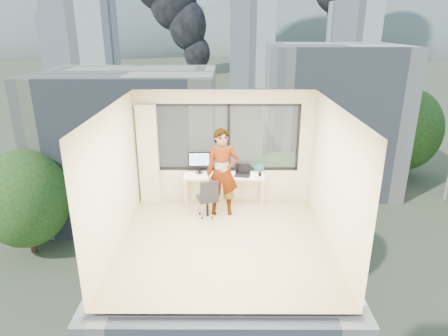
{
  "coord_description": "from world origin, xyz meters",
  "views": [
    {
      "loc": [
        0.03,
        -6.61,
        3.91
      ],
      "look_at": [
        0.0,
        1.0,
        1.15
      ],
      "focal_mm": 31.56,
      "sensor_mm": 36.0,
      "label": 1
    }
  ],
  "objects_px": {
    "chair": "(207,197)",
    "monitor": "(199,162)",
    "handbag": "(259,167)",
    "laptop": "(242,171)",
    "person": "(222,173)",
    "game_console": "(223,170)",
    "desk": "(224,190)"
  },
  "relations": [
    {
      "from": "person",
      "to": "desk",
      "type": "bearing_deg",
      "value": 82.62
    },
    {
      "from": "person",
      "to": "game_console",
      "type": "height_order",
      "value": "person"
    },
    {
      "from": "handbag",
      "to": "laptop",
      "type": "bearing_deg",
      "value": -150.43
    },
    {
      "from": "chair",
      "to": "monitor",
      "type": "relative_size",
      "value": 1.79
    },
    {
      "from": "chair",
      "to": "person",
      "type": "relative_size",
      "value": 0.47
    },
    {
      "from": "desk",
      "to": "handbag",
      "type": "height_order",
      "value": "handbag"
    },
    {
      "from": "chair",
      "to": "game_console",
      "type": "distance_m",
      "value": 0.89
    },
    {
      "from": "laptop",
      "to": "handbag",
      "type": "relative_size",
      "value": 1.44
    },
    {
      "from": "game_console",
      "to": "handbag",
      "type": "relative_size",
      "value": 1.1
    },
    {
      "from": "person",
      "to": "game_console",
      "type": "relative_size",
      "value": 6.81
    },
    {
      "from": "person",
      "to": "laptop",
      "type": "distance_m",
      "value": 0.57
    },
    {
      "from": "desk",
      "to": "game_console",
      "type": "distance_m",
      "value": 0.46
    },
    {
      "from": "person",
      "to": "chair",
      "type": "bearing_deg",
      "value": -157.52
    },
    {
      "from": "game_console",
      "to": "person",
      "type": "bearing_deg",
      "value": -111.77
    },
    {
      "from": "monitor",
      "to": "game_console",
      "type": "distance_m",
      "value": 0.57
    },
    {
      "from": "chair",
      "to": "game_console",
      "type": "relative_size",
      "value": 3.19
    },
    {
      "from": "game_console",
      "to": "handbag",
      "type": "bearing_deg",
      "value": -20.72
    },
    {
      "from": "desk",
      "to": "person",
      "type": "distance_m",
      "value": 0.71
    },
    {
      "from": "person",
      "to": "monitor",
      "type": "relative_size",
      "value": 3.82
    },
    {
      "from": "chair",
      "to": "monitor",
      "type": "distance_m",
      "value": 0.91
    },
    {
      "from": "game_console",
      "to": "handbag",
      "type": "height_order",
      "value": "handbag"
    },
    {
      "from": "person",
      "to": "game_console",
      "type": "distance_m",
      "value": 0.64
    },
    {
      "from": "person",
      "to": "monitor",
      "type": "distance_m",
      "value": 0.76
    },
    {
      "from": "chair",
      "to": "monitor",
      "type": "xyz_separation_m",
      "value": [
        -0.2,
        0.7,
        0.55
      ]
    },
    {
      "from": "chair",
      "to": "person",
      "type": "distance_m",
      "value": 0.62
    },
    {
      "from": "desk",
      "to": "monitor",
      "type": "relative_size",
      "value": 3.59
    },
    {
      "from": "desk",
      "to": "laptop",
      "type": "height_order",
      "value": "laptop"
    },
    {
      "from": "monitor",
      "to": "laptop",
      "type": "bearing_deg",
      "value": -14.86
    },
    {
      "from": "laptop",
      "to": "handbag",
      "type": "distance_m",
      "value": 0.48
    },
    {
      "from": "laptop",
      "to": "handbag",
      "type": "height_order",
      "value": "laptop"
    },
    {
      "from": "game_console",
      "to": "laptop",
      "type": "relative_size",
      "value": 0.77
    },
    {
      "from": "person",
      "to": "handbag",
      "type": "distance_m",
      "value": 1.05
    }
  ]
}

